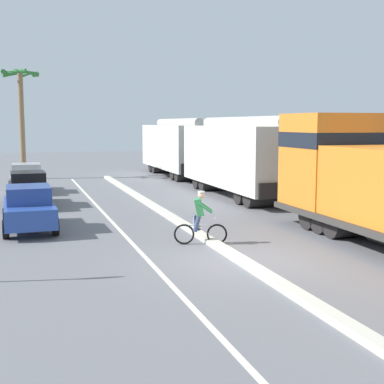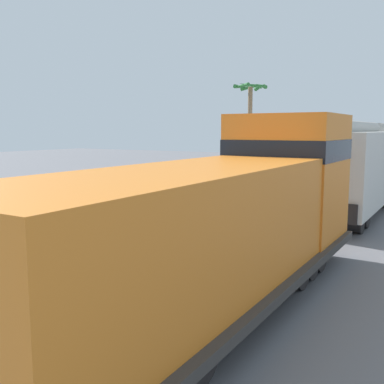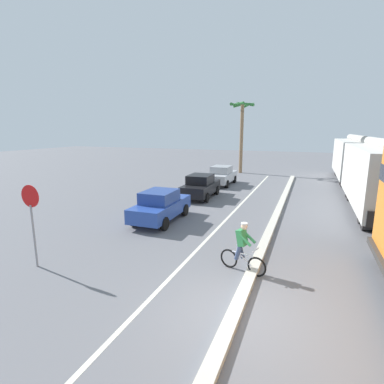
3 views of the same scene
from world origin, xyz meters
TOP-DOWN VIEW (x-y plane):
  - ground_plane at (0.00, 0.00)m, footprint 120.00×120.00m
  - median_curb at (0.00, 6.00)m, footprint 0.36×36.00m
  - lane_stripe at (-2.40, 6.00)m, footprint 0.14×36.00m
  - locomotive at (5.22, 0.21)m, footprint 3.10×11.61m
  - hopper_car_lead at (5.22, 12.36)m, footprint 2.90×10.60m
  - parked_car_blue at (-5.51, 6.36)m, footprint 1.91×4.24m
  - parked_car_black at (-5.44, 12.25)m, footprint 1.94×4.25m
  - parked_car_silver at (-5.45, 17.54)m, footprint 1.85×4.21m
  - cyclist at (-0.36, 2.29)m, footprint 1.66×0.63m
  - palm_tree_near at (-5.53, 25.28)m, footprint 2.68×2.76m

SIDE VIEW (x-z plane):
  - ground_plane at x=0.00m, z-range 0.00..0.00m
  - lane_stripe at x=-2.40m, z-range 0.00..0.01m
  - median_curb at x=0.00m, z-range 0.00..0.16m
  - parked_car_blue at x=-5.51m, z-range 0.01..1.63m
  - parked_car_black at x=-5.44m, z-range 0.01..1.63m
  - parked_car_silver at x=-5.45m, z-range 0.01..1.63m
  - cyclist at x=-0.36m, z-range -0.04..1.67m
  - locomotive at x=5.22m, z-range -0.30..3.90m
  - hopper_car_lead at x=5.22m, z-range -0.01..4.17m
  - palm_tree_near at x=-5.53m, z-range 1.80..9.36m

